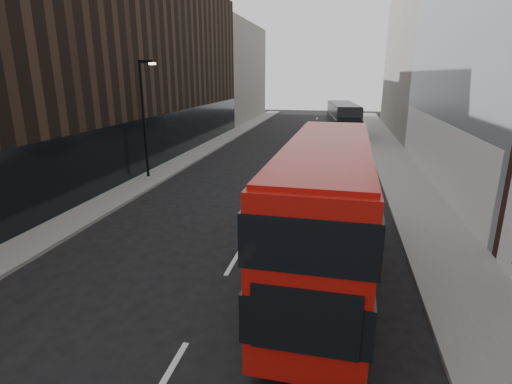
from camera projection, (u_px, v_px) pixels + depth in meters
The scene contains 12 objects.
sidewalk_right at pixel (396, 165), 28.71m from camera, with size 3.00×80.00×0.15m, color slate.
sidewalk_left at pixel (192, 156), 31.76m from camera, with size 2.00×80.00×0.15m, color slate.
building_modern_block at pixel (501, 5), 21.39m from camera, with size 5.03×22.00×20.00m.
building_victorian at pixel (420, 42), 43.06m from camera, with size 6.50×24.00×21.00m.
building_left_mid at pixel (171, 66), 35.17m from camera, with size 5.00×24.00×14.00m, color black.
building_left_far at pixel (235, 73), 55.96m from camera, with size 5.00×20.00×13.00m, color slate.
street_lamp at pixel (145, 111), 24.07m from camera, with size 1.06×0.22×7.00m.
red_bus at pixel (325, 205), 12.42m from camera, with size 2.85×11.00×4.41m.
grey_bus at pixel (343, 119), 42.07m from camera, with size 3.73×10.79×3.43m.
car_a at pixel (342, 211), 17.09m from camera, with size 1.65×4.11×1.40m, color black.
car_b at pixel (295, 174), 23.53m from camera, with size 1.44×4.14×1.36m, color #9B9FA4.
car_c at pixel (326, 155), 28.55m from camera, with size 2.16×5.32×1.54m, color black.
Camera 1 is at (3.39, -4.56, 6.35)m, focal length 28.00 mm.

